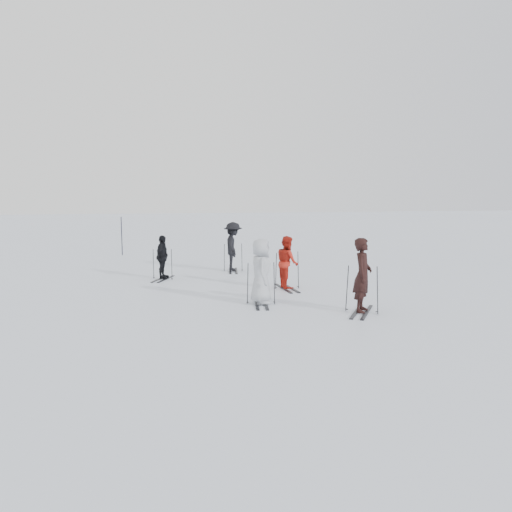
% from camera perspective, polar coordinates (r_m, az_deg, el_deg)
% --- Properties ---
extents(ground, '(120.00, 120.00, 0.00)m').
position_cam_1_polar(ground, '(15.98, 0.71, -4.01)').
color(ground, silver).
rests_on(ground, ground).
extents(skier_near_dark, '(0.77, 0.84, 1.94)m').
position_cam_1_polar(skier_near_dark, '(13.28, 12.08, -2.26)').
color(skier_near_dark, black).
rests_on(skier_near_dark, ground).
extents(skier_red, '(0.70, 0.87, 1.70)m').
position_cam_1_polar(skier_red, '(16.25, 3.59, -0.79)').
color(skier_red, '#B22014').
rests_on(skier_red, ground).
extents(skier_grey, '(0.71, 0.97, 1.83)m').
position_cam_1_polar(skier_grey, '(13.99, 0.58, -1.84)').
color(skier_grey, '#AEB2B8').
rests_on(skier_grey, ground).
extents(skier_uphill_left, '(0.71, 0.99, 1.57)m').
position_cam_1_polar(skier_uphill_left, '(18.30, -10.65, -0.20)').
color(skier_uphill_left, black).
rests_on(skier_uphill_left, ground).
extents(skier_uphill_far, '(0.88, 1.33, 1.93)m').
position_cam_1_polar(skier_uphill_far, '(19.83, -2.64, 1.02)').
color(skier_uphill_far, black).
rests_on(skier_uphill_far, ground).
extents(skis_near_dark, '(1.98, 1.71, 1.28)m').
position_cam_1_polar(skis_near_dark, '(13.34, 12.04, -3.65)').
color(skis_near_dark, black).
rests_on(skis_near_dark, ground).
extents(skis_red, '(1.76, 1.01, 1.25)m').
position_cam_1_polar(skis_red, '(16.29, 3.58, -1.58)').
color(skis_red, black).
rests_on(skis_red, ground).
extents(skis_grey, '(1.79, 1.12, 1.22)m').
position_cam_1_polar(skis_grey, '(14.04, 0.58, -3.06)').
color(skis_grey, black).
rests_on(skis_grey, ground).
extents(skis_uphill_left, '(1.76, 1.37, 1.14)m').
position_cam_1_polar(skis_uphill_left, '(18.32, -10.64, -0.86)').
color(skis_uphill_left, black).
rests_on(skis_uphill_left, ground).
extents(skis_uphill_far, '(1.66, 1.03, 1.14)m').
position_cam_1_polar(skis_uphill_far, '(19.88, -2.63, -0.11)').
color(skis_uphill_far, black).
rests_on(skis_uphill_far, ground).
extents(piste_marker, '(0.04, 0.04, 1.91)m').
position_cam_1_polar(piste_marker, '(25.79, -15.10, 2.22)').
color(piste_marker, black).
rests_on(piste_marker, ground).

